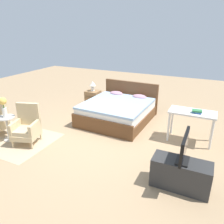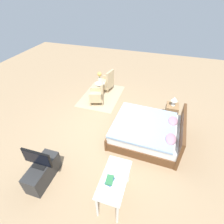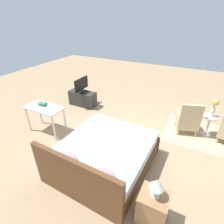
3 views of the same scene
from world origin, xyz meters
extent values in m
plane|color=#A38460|center=(0.00, 0.00, 0.00)|extent=(16.00, 16.00, 0.00)
cube|color=tan|center=(-1.95, -1.04, 0.00)|extent=(2.10, 1.50, 0.01)
cube|color=brown|center=(-0.04, 1.11, 0.14)|extent=(1.81, 2.06, 0.28)
cube|color=white|center=(-0.04, 1.11, 0.40)|extent=(1.74, 1.98, 0.24)
cube|color=#93B2D6|center=(-0.05, 1.03, 0.55)|extent=(1.78, 1.82, 0.06)
cube|color=brown|center=(-0.01, 2.07, 0.48)|extent=(1.78, 0.14, 0.96)
cube|color=brown|center=(-0.08, 0.14, 0.20)|extent=(1.78, 0.12, 0.40)
ellipsoid|color=#B28499|center=(-0.41, 1.82, 0.59)|extent=(0.45, 0.30, 0.14)
ellipsoid|color=#B28499|center=(0.37, 1.79, 0.59)|extent=(0.45, 0.30, 0.14)
cylinder|color=#CCB284|center=(-2.30, -1.31, 0.09)|extent=(0.04, 0.04, 0.16)
cylinder|color=#CCB284|center=(-2.21, -0.86, 0.09)|extent=(0.04, 0.04, 0.16)
cube|color=#CCB284|center=(-2.25, -1.09, 0.42)|extent=(0.17, 0.52, 0.26)
cylinder|color=#CCB284|center=(-1.56, -1.33, 0.09)|extent=(0.04, 0.04, 0.16)
cylinder|color=#CCB284|center=(-1.12, -1.19, 0.09)|extent=(0.04, 0.04, 0.16)
cylinder|color=#CCB284|center=(-1.70, -0.89, 0.09)|extent=(0.04, 0.04, 0.16)
cylinder|color=#CCB284|center=(-1.26, -0.75, 0.09)|extent=(0.04, 0.04, 0.16)
cube|color=#CCB284|center=(-1.41, -1.04, 0.23)|extent=(0.68, 0.68, 0.12)
cube|color=#C6B289|center=(-1.41, -1.04, 0.34)|extent=(0.63, 0.63, 0.10)
cube|color=#CCB284|center=(-1.48, -0.82, 0.61)|extent=(0.54, 0.24, 0.64)
cube|color=#CCB284|center=(-1.64, -1.11, 0.42)|extent=(0.22, 0.51, 0.26)
cube|color=#CCB284|center=(-1.19, -0.97, 0.42)|extent=(0.22, 0.51, 0.26)
cylinder|color=beige|center=(-1.95, -1.09, 0.01)|extent=(0.28, 0.28, 0.03)
cylinder|color=beige|center=(-1.95, -1.09, 0.30)|extent=(0.06, 0.06, 0.55)
cylinder|color=beige|center=(-1.95, -1.09, 0.58)|extent=(0.40, 0.40, 0.02)
cylinder|color=silver|center=(-1.95, -1.09, 0.71)|extent=(0.11, 0.11, 0.22)
cylinder|color=#477538|center=(-1.95, -1.09, 0.87)|extent=(0.02, 0.02, 0.10)
sphere|color=#E0B251|center=(-1.95, -1.09, 0.99)|extent=(0.17, 0.17, 0.17)
cube|color=#997047|center=(-1.26, 1.79, 0.29)|extent=(0.44, 0.40, 0.58)
cube|color=brown|center=(-1.26, 1.58, 0.40)|extent=(0.37, 0.01, 0.09)
cylinder|color=silver|center=(-1.26, 1.79, 0.59)|extent=(0.13, 0.13, 0.02)
ellipsoid|color=silver|center=(-1.26, 1.79, 0.68)|extent=(0.11, 0.11, 0.16)
cone|color=silver|center=(-1.26, 1.79, 0.83)|extent=(0.22, 0.22, 0.15)
cube|color=#2D2D2D|center=(2.08, -1.04, 0.26)|extent=(0.96, 0.40, 0.52)
cube|color=black|center=(2.08, -1.04, 0.53)|extent=(0.20, 0.32, 0.03)
cylinder|color=black|center=(2.08, -1.04, 0.57)|extent=(0.04, 0.04, 0.05)
cube|color=black|center=(2.08, -1.04, 0.80)|extent=(0.05, 0.71, 0.41)
cube|color=black|center=(2.10, -1.04, 0.80)|extent=(0.01, 0.66, 0.37)
cylinder|color=silver|center=(1.54, 0.52, 0.36)|extent=(0.05, 0.05, 0.72)
cylinder|color=silver|center=(2.48, 0.52, 0.36)|extent=(0.05, 0.05, 0.72)
cylinder|color=silver|center=(1.54, 0.94, 0.36)|extent=(0.05, 0.05, 0.72)
cylinder|color=silver|center=(2.48, 0.94, 0.36)|extent=(0.05, 0.05, 0.72)
cube|color=silver|center=(2.01, 0.73, 0.74)|extent=(1.04, 0.52, 0.04)
cube|color=#284C8E|center=(2.10, 0.66, 0.78)|extent=(0.22, 0.16, 0.04)
cube|color=#337A47|center=(2.10, 0.66, 0.81)|extent=(0.23, 0.16, 0.04)
camera|label=1|loc=(2.34, -4.28, 2.57)|focal=35.00mm
camera|label=2|loc=(3.91, 1.28, 3.96)|focal=28.00mm
camera|label=3|loc=(-1.44, 3.52, 2.89)|focal=28.00mm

